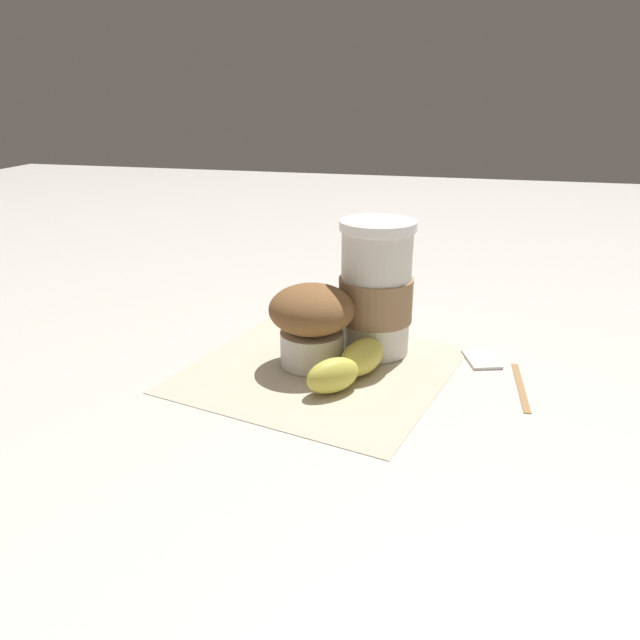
{
  "coord_description": "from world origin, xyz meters",
  "views": [
    {
      "loc": [
        0.59,
        0.14,
        0.29
      ],
      "look_at": [
        0.0,
        0.0,
        0.06
      ],
      "focal_mm": 35.0,
      "sensor_mm": 36.0,
      "label": 1
    }
  ],
  "objects_px": {
    "sugar_packet": "(482,358)",
    "muffin": "(312,320)",
    "banana": "(356,354)",
    "coffee_cup": "(376,290)"
  },
  "relations": [
    {
      "from": "coffee_cup",
      "to": "sugar_packet",
      "type": "bearing_deg",
      "value": 91.38
    },
    {
      "from": "coffee_cup",
      "to": "muffin",
      "type": "bearing_deg",
      "value": -49.15
    },
    {
      "from": "coffee_cup",
      "to": "banana",
      "type": "relative_size",
      "value": 0.87
    },
    {
      "from": "muffin",
      "to": "coffee_cup",
      "type": "bearing_deg",
      "value": 130.85
    },
    {
      "from": "coffee_cup",
      "to": "sugar_packet",
      "type": "height_order",
      "value": "coffee_cup"
    },
    {
      "from": "sugar_packet",
      "to": "muffin",
      "type": "bearing_deg",
      "value": -73.09
    },
    {
      "from": "coffee_cup",
      "to": "muffin",
      "type": "relative_size",
      "value": 1.64
    },
    {
      "from": "muffin",
      "to": "sugar_packet",
      "type": "distance_m",
      "value": 0.19
    },
    {
      "from": "banana",
      "to": "sugar_packet",
      "type": "height_order",
      "value": "banana"
    },
    {
      "from": "banana",
      "to": "sugar_packet",
      "type": "relative_size",
      "value": 3.45
    }
  ]
}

